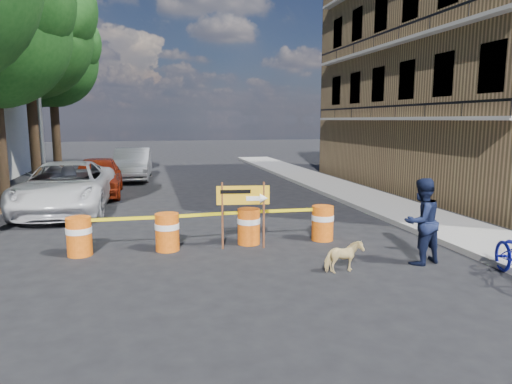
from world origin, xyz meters
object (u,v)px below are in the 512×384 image
barrel_mid_right (249,226)px  dog (344,257)px  suv_white (66,187)px  sedan_silver (133,164)px  sedan_red (97,176)px  barrel_far_right (323,222)px  detour_sign (249,201)px  barrel_far_left (79,236)px  pedestrian (421,221)px  barrel_mid_left (167,231)px

barrel_mid_right → dog: 2.96m
suv_white → sedan_silver: (2.00, 8.08, -0.02)m
sedan_red → sedan_silver: size_ratio=0.95×
barrel_far_right → sedan_red: sedan_red is taller
detour_sign → sedan_silver: bearing=110.6°
barrel_far_left → sedan_red: (-0.43, 8.85, 0.33)m
barrel_mid_right → pedestrian: pedestrian is taller
barrel_mid_left → suv_white: (-3.12, 5.69, 0.37)m
pedestrian → dog: pedestrian is taller
suv_white → barrel_far_left: bearing=-76.5°
detour_sign → dog: bearing=-47.4°
barrel_far_right → pedestrian: size_ratio=0.48×
barrel_far_right → dog: (-0.54, -2.51, -0.14)m
sedan_silver → dog: bearing=-71.0°
barrel_far_right → dog: bearing=-102.1°
pedestrian → barrel_mid_right: bearing=-52.2°
pedestrian → sedan_silver: 17.32m
barrel_mid_right → dog: size_ratio=1.15×
barrel_mid_right → sedan_silver: size_ratio=0.18×
barrel_mid_right → detour_sign: (-0.08, -0.42, 0.72)m
barrel_mid_left → barrel_far_right: size_ratio=1.00×
barrel_far_left → sedan_red: size_ratio=0.19×
barrel_far_left → barrel_mid_right: size_ratio=1.00×
barrel_mid_right → sedan_silver: bearing=103.0°
barrel_far_left → dog: 5.99m
barrel_mid_right → suv_white: (-5.15, 5.58, 0.37)m
barrel_mid_right → dog: (1.41, -2.60, -0.14)m
barrel_far_left → sedan_silver: size_ratio=0.18×
barrel_far_right → sedan_red: bearing=125.8°
suv_white → dog: bearing=-49.1°
barrel_mid_left → barrel_far_right: same height
barrel_far_right → sedan_red: 10.94m
barrel_far_right → sedan_red: size_ratio=0.19×
suv_white → sedan_silver: size_ratio=1.21×
barrel_mid_right → sedan_silver: (-3.15, 13.66, 0.35)m
dog → sedan_silver: 16.90m
detour_sign → suv_white: size_ratio=0.27×
dog → sedan_red: size_ratio=0.17×
barrel_far_left → barrel_far_right: same height
detour_sign → sedan_red: (-4.37, 9.20, -0.38)m
barrel_far_left → suv_white: suv_white is taller
dog → sedan_red: 12.81m
sedan_silver → suv_white: bearing=-100.6°
suv_white → barrel_far_right: bearing=-36.5°
barrel_mid_left → sedan_red: 9.23m
pedestrian → suv_white: pedestrian is taller
barrel_far_left → pedestrian: 7.68m
barrel_far_left → suv_white: size_ratio=0.15×
barrel_far_left → sedan_silver: (0.87, 13.72, 0.35)m
detour_sign → sedan_red: detour_sign is taller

